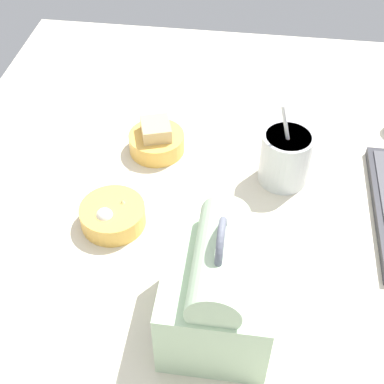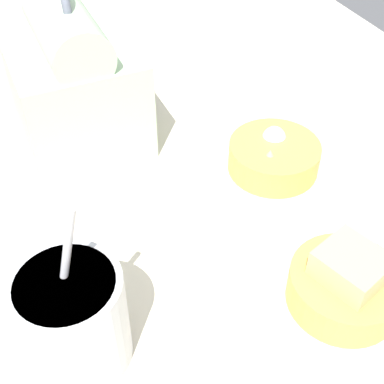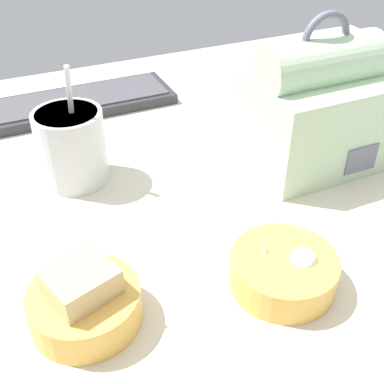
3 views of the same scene
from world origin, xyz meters
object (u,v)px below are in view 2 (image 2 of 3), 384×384
(lunch_bag, at_px, (74,80))
(soup_cup, at_px, (73,318))
(bento_bowl_sandwich, at_px, (346,284))
(bento_bowl_snacks, at_px, (274,156))

(lunch_bag, distance_m, soup_cup, 0.35)
(bento_bowl_sandwich, bearing_deg, soup_cup, 78.99)
(bento_bowl_snacks, bearing_deg, bento_bowl_sandwich, 169.02)
(soup_cup, height_order, bento_bowl_sandwich, soup_cup)
(lunch_bag, relative_size, soup_cup, 1.26)
(bento_bowl_sandwich, height_order, bento_bowl_snacks, bento_bowl_sandwich)
(bento_bowl_snacks, bearing_deg, lunch_bag, 48.99)
(lunch_bag, height_order, bento_bowl_snacks, lunch_bag)
(lunch_bag, bearing_deg, soup_cup, 164.26)
(lunch_bag, bearing_deg, bento_bowl_sandwich, -157.02)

